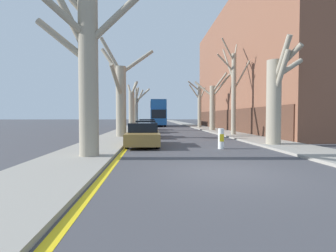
# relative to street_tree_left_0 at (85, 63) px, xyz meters

# --- Properties ---
(ground_plane) EXTENTS (300.00, 300.00, 0.00)m
(ground_plane) POSITION_rel_street_tree_left_0_xyz_m (4.92, -2.90, -3.84)
(ground_plane) COLOR #424247
(sidewalk_left) EXTENTS (2.85, 120.00, 0.12)m
(sidewalk_left) POSITION_rel_street_tree_left_0_xyz_m (-0.36, 47.10, -3.78)
(sidewalk_left) COLOR gray
(sidewalk_left) RESTS_ON ground
(sidewalk_right) EXTENTS (2.85, 120.00, 0.12)m
(sidewalk_right) POSITION_rel_street_tree_left_0_xyz_m (10.20, 47.10, -3.78)
(sidewalk_right) COLOR gray
(sidewalk_right) RESTS_ON ground
(building_facade_right) EXTENTS (10.08, 33.23, 15.33)m
(building_facade_right) POSITION_rel_street_tree_left_0_xyz_m (16.62, 21.54, 3.81)
(building_facade_right) COLOR brown
(building_facade_right) RESTS_ON ground
(kerb_line_stripe) EXTENTS (0.24, 120.00, 0.01)m
(kerb_line_stripe) POSITION_rel_street_tree_left_0_xyz_m (1.25, 47.10, -3.84)
(kerb_line_stripe) COLOR yellow
(kerb_line_stripe) RESTS_ON ground
(street_tree_left_0) EXTENTS (4.60, 2.48, 7.50)m
(street_tree_left_0) POSITION_rel_street_tree_left_0_xyz_m (0.00, 0.00, 0.00)
(street_tree_left_0) COLOR gray
(street_tree_left_0) RESTS_ON ground
(street_tree_left_1) EXTENTS (4.40, 4.27, 7.96)m
(street_tree_left_1) POSITION_rel_street_tree_left_0_xyz_m (0.15, 10.64, -0.34)
(street_tree_left_1) COLOR gray
(street_tree_left_1) RESTS_ON ground
(street_tree_left_2) EXTENTS (1.56, 4.48, 6.33)m
(street_tree_left_2) POSITION_rel_street_tree_left_0_xyz_m (0.19, 21.86, -1.02)
(street_tree_left_2) COLOR gray
(street_tree_left_2) RESTS_ON ground
(street_tree_left_3) EXTENTS (3.79, 3.84, 6.71)m
(street_tree_left_3) POSITION_rel_street_tree_left_0_xyz_m (0.07, 33.06, -0.68)
(street_tree_left_3) COLOR gray
(street_tree_left_3) RESTS_ON ground
(street_tree_right_0) EXTENTS (2.40, 2.25, 6.06)m
(street_tree_right_0) POSITION_rel_street_tree_left_0_xyz_m (9.74, 3.96, -0.97)
(street_tree_right_0) COLOR gray
(street_tree_right_0) RESTS_ON ground
(street_tree_right_1) EXTENTS (3.22, 3.26, 8.81)m
(street_tree_right_1) POSITION_rel_street_tree_left_0_xyz_m (9.92, 12.33, 0.40)
(street_tree_right_1) COLOR gray
(street_tree_right_1) RESTS_ON ground
(street_tree_right_2) EXTENTS (3.75, 3.12, 6.61)m
(street_tree_right_2) POSITION_rel_street_tree_left_0_xyz_m (9.80, 19.62, -0.74)
(street_tree_right_2) COLOR gray
(street_tree_right_2) RESTS_ON ground
(street_tree_right_3) EXTENTS (2.61, 2.92, 6.97)m
(street_tree_right_3) POSITION_rel_street_tree_left_0_xyz_m (9.69, 27.89, -0.34)
(street_tree_right_3) COLOR gray
(street_tree_right_3) RESTS_ON ground
(double_decker_bus) EXTENTS (2.61, 11.39, 4.49)m
(double_decker_bus) POSITION_rel_street_tree_left_0_xyz_m (3.75, 36.54, -1.30)
(double_decker_bus) COLOR #19519E
(double_decker_bus) RESTS_ON ground
(parked_car_0) EXTENTS (1.85, 4.59, 1.34)m
(parked_car_0) POSITION_rel_street_tree_left_0_xyz_m (2.14, 4.65, -3.20)
(parked_car_0) COLOR olive
(parked_car_0) RESTS_ON ground
(parked_car_1) EXTENTS (1.78, 4.26, 1.38)m
(parked_car_1) POSITION_rel_street_tree_left_0_xyz_m (2.14, 10.80, -3.19)
(parked_car_1) COLOR olive
(parked_car_1) RESTS_ON ground
(parked_car_2) EXTENTS (1.78, 4.06, 1.43)m
(parked_car_2) POSITION_rel_street_tree_left_0_xyz_m (2.14, 17.39, -3.17)
(parked_car_2) COLOR #4C5156
(parked_car_2) RESTS_ON ground
(parked_car_3) EXTENTS (1.81, 4.24, 1.38)m
(parked_car_3) POSITION_rel_street_tree_left_0_xyz_m (2.14, 22.89, -3.19)
(parked_car_3) COLOR silver
(parked_car_3) RESTS_ON ground
(traffic_bollard) EXTENTS (0.31, 0.32, 1.08)m
(traffic_bollard) POSITION_rel_street_tree_left_0_xyz_m (6.29, 2.90, -3.30)
(traffic_bollard) COLOR white
(traffic_bollard) RESTS_ON ground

